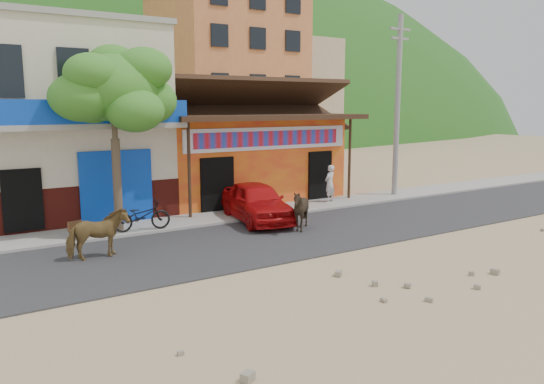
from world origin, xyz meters
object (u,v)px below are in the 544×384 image
Objects in this scene: tree at (115,139)px; cow_dark at (301,210)px; pedestrian at (330,183)px; utility_pole at (397,106)px; scooter at (142,216)px; cow_tan at (98,234)px; red_car at (257,202)px; cafe_chair_right at (78,223)px.

cow_dark is (5.16, -3.03, -2.38)m from tree.
utility_pole is at bearing 156.45° from pedestrian.
cow_tan is at bearing 144.73° from scooter.
tree is at bearing -121.90° from cow_dark.
utility_pole reaches higher than tree.
utility_pole is at bearing 111.49° from cow_dark.
red_car is at bearing -171.59° from utility_pole.
cow_dark is 0.33× the size of red_car.
tree reaches higher than scooter.
utility_pole is 4.29× the size of scooter.
cow_dark is at bearing -30.44° from tree.
red_car is 4.62m from pedestrian.
red_car is (6.07, 1.74, 0.03)m from cow_tan.
red_car is 2.24× the size of scooter.
cow_tan is 1.03× the size of pedestrian.
red_car is (4.68, -1.00, -2.37)m from tree.
cow_dark is 5.18m from pedestrian.
cow_dark is at bearing -66.30° from red_car.
cow_tan is 2.24m from cafe_chair_right.
utility_pole reaches higher than cow_dark.
utility_pole is 8.87m from red_car.
scooter is 2.00m from cafe_chair_right.
cafe_chair_right is at bearing -174.30° from red_car.
utility_pole reaches higher than scooter.
cafe_chair_right is at bearing -112.57° from cow_dark.
utility_pole is 14.88m from cow_tan.
tree is 5.34m from red_car.
pedestrian is (-3.70, 0.13, -3.22)m from utility_pole.
tree reaches higher than cow_tan.
cafe_chair_right is (-0.01, 2.24, -0.10)m from cow_tan.
scooter is 1.86× the size of cafe_chair_right.
cafe_chair_right is (-1.40, -0.50, -2.50)m from tree.
utility_pole is 14.64m from cafe_chair_right.
utility_pole is 12.71m from scooter.
tree is at bearing 178.34° from red_car.
pedestrian reaches higher than scooter.
cafe_chair_right is (-14.20, -0.70, -3.50)m from utility_pole.
cow_tan is at bearing -168.31° from utility_pole.
tree is 2.63m from scooter.
cafe_chair_right is at bearing 96.34° from scooter.
scooter is (-4.56, 2.53, -0.13)m from cow_dark.
cow_dark is at bearing -112.69° from scooter.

